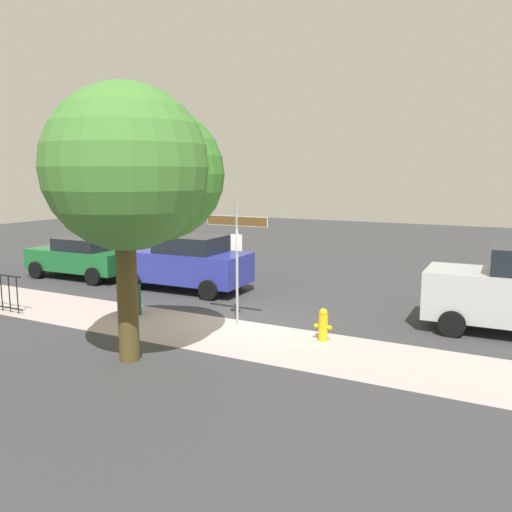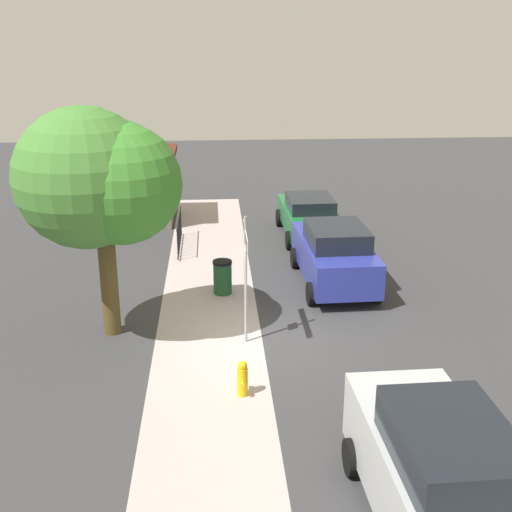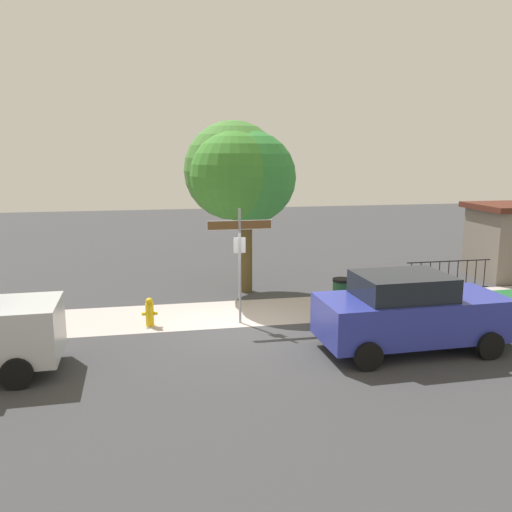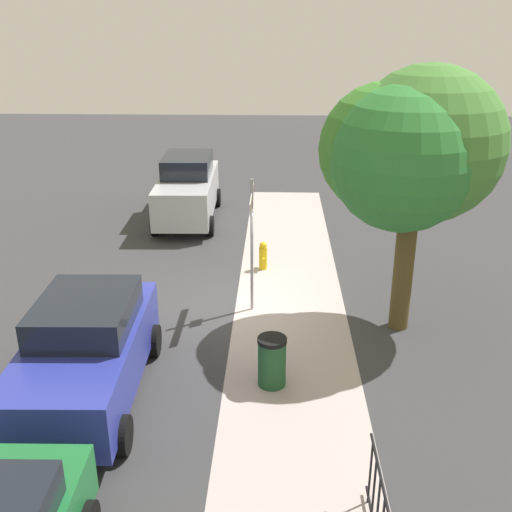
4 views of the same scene
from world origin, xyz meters
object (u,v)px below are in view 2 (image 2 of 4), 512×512
car_blue (334,254)px  car_green (309,215)px  street_sign (245,257)px  trash_bin (223,277)px  car_silver (441,481)px  fire_hydrant (242,379)px  shade_tree (103,181)px  utility_shed (144,185)px

car_blue → car_green: 4.68m
street_sign → trash_bin: size_ratio=3.21×
car_silver → fire_hydrant: bearing=30.4°
car_silver → trash_bin: bearing=15.3°
shade_tree → car_green: (7.73, -5.90, -3.09)m
car_green → fire_hydrant: 11.06m
car_silver → car_blue: bearing=-3.3°
street_sign → fire_hydrant: 3.03m
shade_tree → utility_shed: shade_tree is taller
street_sign → fire_hydrant: size_ratio=4.04×
street_sign → car_blue: bearing=-38.0°
car_silver → utility_shed: size_ratio=1.48×
shade_tree → fire_hydrant: bearing=-134.4°
trash_bin → utility_shed: bearing=20.6°
trash_bin → car_green: bearing=-31.9°
shade_tree → car_blue: shade_tree is taller
car_silver → fire_hydrant: (4.26, 2.64, -0.68)m
trash_bin → shade_tree: bearing=133.9°
utility_shed → fire_hydrant: 13.67m
car_blue → car_silver: bearing=176.5°
car_silver → utility_shed: 18.46m
fire_hydrant → trash_bin: (5.52, 0.30, 0.11)m
car_blue → fire_hydrant: size_ratio=5.64×
street_sign → shade_tree: 3.66m
shade_tree → car_blue: (3.06, -5.98, -2.96)m
car_green → trash_bin: 6.07m
shade_tree → car_blue: bearing=-62.9°
car_blue → utility_shed: 9.55m
car_green → car_blue: bearing=179.6°
car_green → trash_bin: car_green is taller
car_blue → street_sign: bearing=140.4°
shade_tree → fire_hydrant: 5.47m
street_sign → fire_hydrant: street_sign is taller
utility_shed → street_sign: bearing=-162.6°
shade_tree → utility_shed: 10.62m
car_silver → car_blue: (10.25, -0.34, -0.13)m
street_sign → fire_hydrant: (-2.43, 0.20, -1.79)m
shade_tree → utility_shed: bearing=1.1°
shade_tree → car_silver: 9.57m
utility_shed → car_silver: bearing=-161.5°
car_blue → fire_hydrant: bearing=151.9°
street_sign → car_green: (8.24, -2.71, -1.38)m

